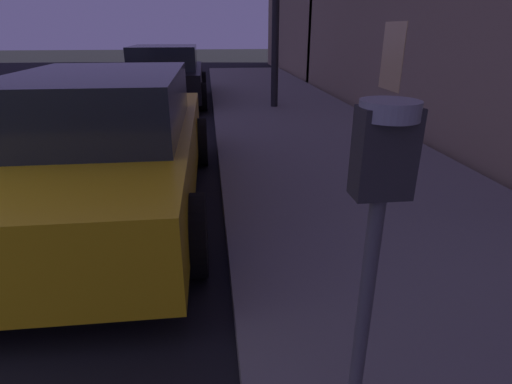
# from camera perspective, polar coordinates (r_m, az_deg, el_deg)

# --- Properties ---
(parking_meter) EXTENTS (0.19, 0.19, 1.46)m
(parking_meter) POSITION_cam_1_polar(r_m,az_deg,el_deg) (1.42, 16.95, -1.91)
(parking_meter) COLOR #59595B
(parking_meter) RESTS_ON sidewalk
(car_yellow_cab) EXTENTS (2.00, 4.49, 1.43)m
(car_yellow_cab) POSITION_cam_1_polar(r_m,az_deg,el_deg) (4.41, -20.34, 6.47)
(car_yellow_cab) COLOR gold
(car_yellow_cab) RESTS_ON ground
(car_black) EXTENTS (2.03, 4.10, 1.43)m
(car_black) POSITION_cam_1_polar(r_m,az_deg,el_deg) (10.95, -12.64, 15.96)
(car_black) COLOR black
(car_black) RESTS_ON ground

